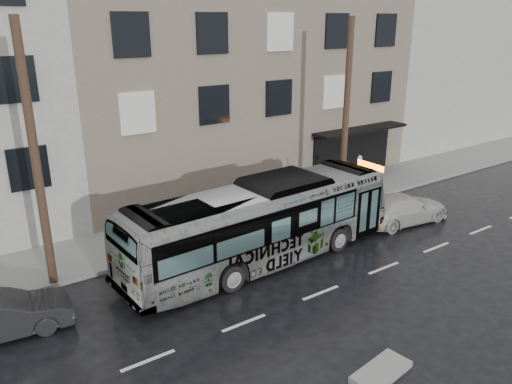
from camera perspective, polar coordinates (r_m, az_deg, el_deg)
ground at (r=19.50m, az=2.47°, el=-8.36°), size 120.00×120.00×0.00m
sidewalk at (r=23.18m, az=-4.84°, el=-3.56°), size 90.00×3.60×0.15m
building_taupe at (r=30.85m, az=-4.34°, el=12.60°), size 20.00×12.00×11.00m
building_filler at (r=43.57m, az=18.43°, el=14.28°), size 18.00×12.00×12.00m
utility_pole_front at (r=24.46m, az=10.25°, el=8.61°), size 0.30×0.30×9.00m
utility_pole_rear at (r=17.84m, az=-23.89°, el=3.36°), size 0.30×0.30×9.00m
sign_post at (r=26.02m, az=11.55°, el=1.66°), size 0.06×0.06×2.40m
bus at (r=19.14m, az=0.61°, el=-3.58°), size 11.65×3.28×3.21m
white_sedan at (r=24.14m, az=16.37°, el=-1.82°), size 4.87×2.40×1.36m
dark_sedan at (r=17.02m, az=-27.22°, el=-12.53°), size 4.19×1.85×1.34m
slush_pile at (r=14.55m, az=14.11°, el=-19.31°), size 1.89×1.03×0.18m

